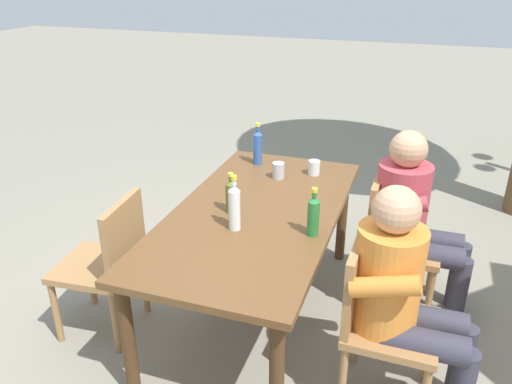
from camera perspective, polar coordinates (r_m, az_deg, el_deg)
The scene contains 13 objects.
ground_plane at distance 3.36m, azimuth -0.00°, elevation -13.38°, with size 24.00×24.00×0.00m, color gray.
dining_table at distance 3.00m, azimuth -0.00°, elevation -3.50°, with size 1.83×0.93×0.74m.
chair_far_left at distance 3.32m, azimuth 14.98°, elevation -4.72°, with size 0.45×0.45×0.87m.
chair_far_right at distance 2.63m, azimuth 13.31°, elevation -13.19°, with size 0.45×0.45×0.87m.
chair_near_right at distance 3.09m, azimuth -16.17°, elevation -7.27°, with size 0.47×0.47×0.87m.
person_in_white_shirt at distance 3.24m, azimuth 17.21°, elevation -2.42°, with size 0.47×0.61×1.18m.
person_in_plaid_shirt at distance 2.53m, azimuth 16.17°, elevation -10.57°, with size 0.47×0.61×1.18m.
bottle_green at distance 2.68m, azimuth 6.44°, elevation -2.58°, with size 0.06×0.06×0.27m.
bottle_clear at distance 2.71m, azimuth -2.43°, elevation -1.62°, with size 0.06×0.06×0.31m.
bottle_olive at distance 2.91m, azimuth -2.81°, elevation -0.37°, with size 0.06×0.06×0.24m.
bottle_blue at distance 3.60m, azimuth 0.19°, elevation 5.12°, with size 0.06×0.06×0.30m.
cup_glass at distance 3.46m, azimuth 6.51°, elevation 2.73°, with size 0.08×0.08×0.10m, color silver.
cup_steel at distance 3.39m, azimuth 2.51°, elevation 2.42°, with size 0.08×0.08×0.11m, color #B2B7BC.
Camera 1 is at (2.50, 0.86, 2.08)m, focal length 35.73 mm.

